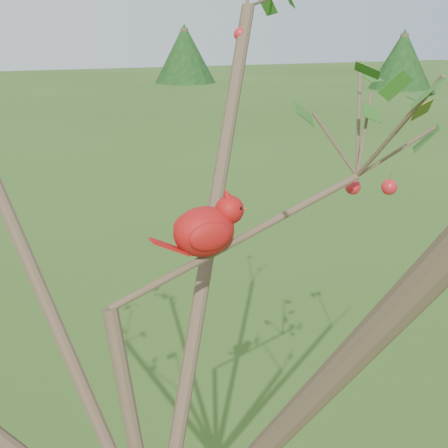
% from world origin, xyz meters
% --- Properties ---
extents(crabapple_tree, '(2.35, 2.05, 2.95)m').
position_xyz_m(crabapple_tree, '(0.03, -0.02, 2.12)').
color(crabapple_tree, '#413023').
rests_on(crabapple_tree, ground).
extents(cardinal, '(0.24, 0.12, 0.17)m').
position_xyz_m(cardinal, '(0.18, 0.08, 2.11)').
color(cardinal, '#AF140F').
rests_on(cardinal, ground).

